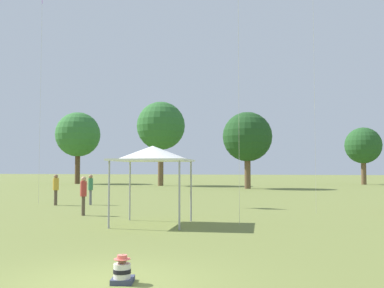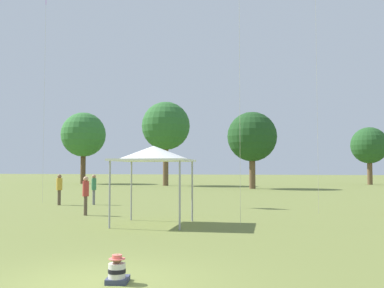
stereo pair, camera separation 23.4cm
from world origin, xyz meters
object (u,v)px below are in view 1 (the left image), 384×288
Objects in this scene: person_standing_5 at (91,186)px; distant_tree_2 at (247,137)px; person_standing_0 at (83,191)px; distant_tree_3 at (78,135)px; canopy_tent at (153,154)px; seated_toddler at (122,272)px; person_standing_1 at (56,187)px; distant_tree_1 at (363,146)px; distant_tree_0 at (161,126)px.

person_standing_5 is 0.22× the size of distant_tree_2.
person_standing_0 is 44.88m from distant_tree_3.
person_standing_5 is 0.58× the size of canopy_tent.
distant_tree_3 is (-25.28, 9.79, 1.40)m from distant_tree_2.
seated_toddler is 19.44m from person_standing_1.
distant_tree_3 reaches higher than distant_tree_1.
seated_toddler is at bearing -59.29° from person_standing_5.
distant_tree_0 reaches higher than person_standing_0.
distant_tree_1 is (21.07, 39.81, 4.16)m from person_standing_5.
distant_tree_0 is 1.05× the size of distant_tree_3.
seated_toddler is 12.94m from person_standing_0.
distant_tree_2 is (8.85, 24.60, 4.51)m from person_standing_1.
seated_toddler is 41.17m from distant_tree_2.
distant_tree_1 reaches higher than seated_toddler.
person_standing_1 reaches higher than person_standing_0.
distant_tree_0 reaches higher than seated_toddler.
distant_tree_3 is at bearing 120.77° from canopy_tent.
distant_tree_0 is 13.24m from distant_tree_2.
distant_tree_0 reaches higher than distant_tree_1.
person_standing_0 is at bearing -62.23° from distant_tree_3.
distant_tree_3 is (-13.60, 3.89, -0.58)m from distant_tree_0.
distant_tree_0 is at bearing 76.08° from person_standing_0.
person_standing_0 is at bearing -112.29° from distant_tree_1.
seated_toddler is at bearing -85.35° from person_standing_0.
canopy_tent is 32.23m from distant_tree_2.
person_standing_0 is 30.26m from distant_tree_2.
distant_tree_2 is 27.15m from distant_tree_3.
person_standing_0 is (-6.44, 11.19, 0.90)m from seated_toddler.
distant_tree_3 is (-39.40, -6.16, 1.73)m from distant_tree_1.
person_standing_0 is 6.20m from person_standing_5.
distant_tree_0 is at bearing 153.18° from distant_tree_2.
distant_tree_3 reaches higher than person_standing_5.
person_standing_0 is at bearing -98.74° from distant_tree_2.
distant_tree_2 is at bearing 80.24° from seated_toddler.
distant_tree_2 is (0.34, 32.10, 2.86)m from canopy_tent.
seated_toddler is 0.32× the size of person_standing_1.
seated_toddler is 0.07× the size of distant_tree_2.
person_standing_0 is 0.17× the size of distant_tree_0.
seated_toddler is 57.80m from distant_tree_3.
distant_tree_0 is at bearing 102.11° from person_standing_5.
distant_tree_0 is 14.16m from distant_tree_3.
distant_tree_2 reaches higher than distant_tree_1.
person_standing_0 is 0.58× the size of canopy_tent.
person_standing_1 is 38.56m from distant_tree_3.
distant_tree_0 reaches higher than person_standing_5.
seated_toddler is at bearing -61.74° from distant_tree_3.
canopy_tent is 0.29× the size of distant_tree_0.
person_standing_1 is 31.31m from distant_tree_0.
distant_tree_1 is 0.93× the size of distant_tree_2.
person_standing_5 is 0.23× the size of distant_tree_1.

